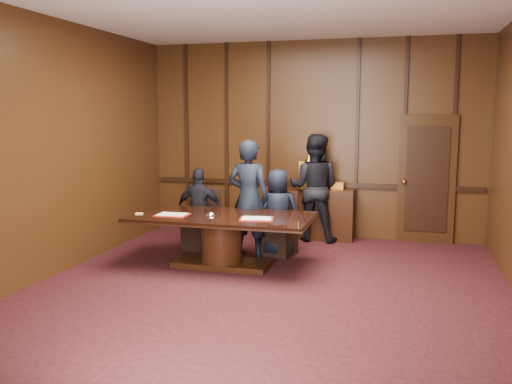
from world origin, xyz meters
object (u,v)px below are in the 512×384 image
signatory_right (278,213)px  witness_left (249,198)px  conference_table (222,232)px  witness_right (314,188)px  sideboard (309,211)px  signatory_left (200,210)px

signatory_right → witness_left: (-0.43, -0.14, 0.23)m
conference_table → signatory_right: size_ratio=1.91×
witness_right → conference_table: bearing=65.9°
sideboard → signatory_left: (-1.55, -1.36, 0.19)m
witness_right → sideboard: bearing=-50.4°
conference_table → signatory_right: 1.05m
signatory_left → witness_left: size_ratio=0.74×
sideboard → witness_right: (0.12, -0.16, 0.45)m
witness_left → signatory_right: bearing=-156.3°
signatory_right → witness_right: witness_right is taller
sideboard → signatory_left: 2.07m
sideboard → witness_right: bearing=-53.4°
witness_left → witness_right: bearing=-115.2°
signatory_right → conference_table: bearing=42.9°
signatory_left → signatory_right: 1.30m
conference_table → signatory_right: bearing=50.9°
signatory_left → witness_left: witness_left is taller
sideboard → witness_right: witness_right is taller
conference_table → witness_left: (0.22, 0.66, 0.40)m
signatory_right → witness_left: bearing=10.0°
conference_table → witness_right: witness_right is taller
conference_table → signatory_left: bearing=129.1°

